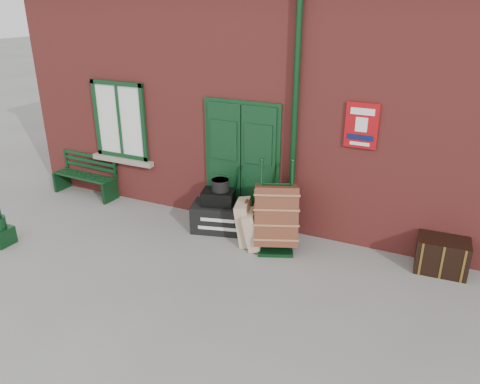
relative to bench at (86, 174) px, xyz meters
The scene contains 10 objects.
ground 4.05m from the bench, 19.11° to the right, with size 80.00×80.00×0.00m, color gray.
station_building 4.71m from the bench, 29.75° to the left, with size 10.30×4.30×4.36m.
bench is the anchor object (origin of this frame).
houdini_trunk 3.32m from the bench, ahead, with size 1.00×0.55×0.50m, color black.
strongbox 3.27m from the bench, ahead, with size 0.55×0.40×0.25m, color black.
hatbox 3.32m from the bench, ahead, with size 0.30×0.30×0.20m, color black.
suitcase_back 3.91m from the bench, ahead, with size 0.21×0.52×0.72m, color tan.
suitcase_front 4.10m from the bench, ahead, with size 0.19×0.47×0.62m, color tan.
porter_trolley 4.42m from the bench, ahead, with size 0.93×0.96×1.44m.
dark_trunk 6.93m from the bench, ahead, with size 0.74×0.48×0.53m, color black.
Camera 1 is at (2.99, -5.57, 3.84)m, focal length 35.00 mm.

